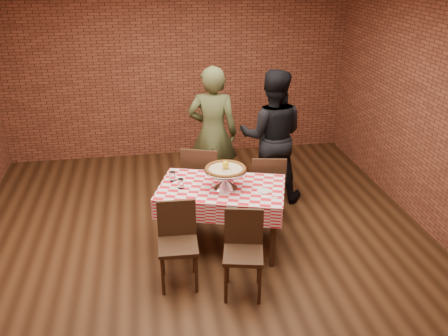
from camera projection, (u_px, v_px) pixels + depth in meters
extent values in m
plane|color=black|center=(203.00, 250.00, 5.49)|extent=(6.00, 6.00, 0.00)
plane|color=brown|center=(177.00, 68.00, 7.60)|extent=(5.50, 0.00, 5.50)
cube|color=#442C1A|center=(222.00, 217.00, 5.43)|extent=(1.53, 1.18, 0.75)
cylinder|color=beige|center=(226.00, 169.00, 5.16)|extent=(0.53, 0.53, 0.03)
ellipsoid|color=yellow|center=(226.00, 165.00, 5.14)|extent=(0.09, 0.09, 0.10)
cylinder|color=white|center=(181.00, 183.00, 5.22)|extent=(0.09, 0.09, 0.11)
cylinder|color=white|center=(172.00, 176.00, 5.39)|extent=(0.09, 0.09, 0.11)
cylinder|color=white|center=(264.00, 191.00, 5.16)|extent=(0.18, 0.18, 0.01)
cube|color=white|center=(275.00, 198.00, 5.03)|extent=(0.06, 0.05, 0.00)
cube|color=white|center=(279.00, 196.00, 5.07)|extent=(0.06, 0.05, 0.00)
cube|color=silver|center=(230.00, 170.00, 5.52)|extent=(0.10, 0.08, 0.13)
imported|color=#49502B|center=(213.00, 133.00, 6.40)|extent=(0.74, 0.57, 1.82)
imported|color=black|center=(272.00, 136.00, 6.33)|extent=(1.01, 0.88, 1.79)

